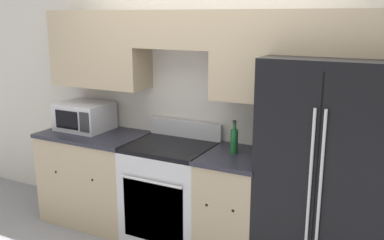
{
  "coord_description": "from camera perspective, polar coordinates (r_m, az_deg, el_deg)",
  "views": [
    {
      "loc": [
        1.61,
        -2.81,
        2.01
      ],
      "look_at": [
        0.0,
        0.31,
        1.15
      ],
      "focal_mm": 40.0,
      "sensor_mm": 36.0,
      "label": 1
    }
  ],
  "objects": [
    {
      "name": "bottle",
      "position": [
        3.54,
        5.65,
        -2.7
      ],
      "size": [
        0.06,
        0.06,
        0.28
      ],
      "color": "#195928",
      "rests_on": "lower_cabinets_right"
    },
    {
      "name": "lower_cabinets_left",
      "position": [
        4.4,
        -12.68,
        -7.34
      ],
      "size": [
        1.01,
        0.64,
        0.9
      ],
      "color": "tan",
      "rests_on": "ground_plane"
    },
    {
      "name": "oven_range",
      "position": [
        3.93,
        -2.85,
        -9.55
      ],
      "size": [
        0.74,
        0.65,
        1.06
      ],
      "color": "#B7B7BC",
      "rests_on": "ground_plane"
    },
    {
      "name": "refrigerator",
      "position": [
        3.4,
        17.34,
        -6.63
      ],
      "size": [
        0.92,
        0.74,
        1.73
      ],
      "color": "black",
      "rests_on": "ground_plane"
    },
    {
      "name": "wall_back",
      "position": [
        3.8,
        2.12,
        5.16
      ],
      "size": [
        8.0,
        0.39,
        2.6
      ],
      "color": "beige",
      "rests_on": "ground_plane"
    },
    {
      "name": "microwave",
      "position": [
        4.39,
        -14.13,
        0.52
      ],
      "size": [
        0.5,
        0.41,
        0.27
      ],
      "color": "#B7B7BC",
      "rests_on": "lower_cabinets_left"
    },
    {
      "name": "lower_cabinets_right",
      "position": [
        3.69,
        5.65,
        -11.31
      ],
      "size": [
        0.52,
        0.64,
        0.9
      ],
      "color": "tan",
      "rests_on": "ground_plane"
    }
  ]
}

